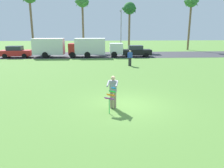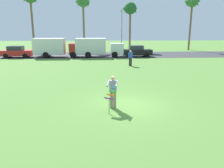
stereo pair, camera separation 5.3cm
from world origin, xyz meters
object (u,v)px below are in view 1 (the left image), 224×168
Objects in this scene: palm_tree_right_near at (82,4)px; palm_tree_far_left at (191,4)px; parked_car_black at (136,51)px; person_walker_near at (130,57)px; parked_truck_red_cab at (55,47)px; person_kite_flyer at (113,91)px; kite_held at (111,96)px; streetlight_pole at (121,28)px; palm_tree_centre_far at (130,10)px; palm_tree_left_near at (30,0)px; parked_car_red at (16,52)px; parked_truck_white_box at (96,47)px.

palm_tree_right_near is 19.36m from palm_tree_far_left.
parked_car_black is 8.07m from person_walker_near.
parked_truck_red_cab is 25.39m from palm_tree_far_left.
person_kite_flyer reaches higher than parked_car_black.
kite_held is 29.14m from streetlight_pole.
streetlight_pole is (-1.64, -1.53, -2.99)m from palm_tree_centre_far.
person_walker_near is (14.87, -16.22, -7.63)m from palm_tree_left_near.
palm_tree_left_near is 23.29m from person_walker_near.
parked_car_black is 8.08m from streetlight_pole.
palm_tree_right_near is (3.37, 9.79, 6.69)m from parked_truck_red_cab.
parked_car_red is at bearing 152.38° from person_walker_near.
person_walker_near is (2.81, 13.71, 0.08)m from kite_held.
palm_tree_left_near reaches higher than parked_truck_white_box.
palm_tree_centre_far reaches higher than streetlight_pole.
kite_held is at bearing -83.83° from palm_tree_right_near.
palm_tree_right_near reaches higher than streetlight_pole.
person_kite_flyer is 22.03m from parked_truck_red_cab.
palm_tree_centre_far is 1.20× the size of streetlight_pole.
person_kite_flyer is 0.26× the size of parked_truck_white_box.
parked_truck_red_cab is at bearing -158.12° from palm_tree_far_left.
parked_car_red is 0.60× the size of streetlight_pole.
palm_tree_right_near is at bearing 9.14° from palm_tree_left_near.
parked_truck_red_cab is at bearing 107.42° from kite_held.
parked_car_black is 20.35m from palm_tree_left_near.
palm_tree_right_near reaches higher than kite_held.
palm_tree_left_near is at bearing -170.86° from palm_tree_right_near.
kite_held is at bearing -99.14° from palm_tree_centre_far.
person_walker_near is at bearing -39.28° from parked_truck_red_cab.
person_kite_flyer is at bearing -86.88° from parked_truck_white_box.
person_walker_near is (2.66, 13.08, -0.02)m from person_kite_flyer.
person_kite_flyer is at bearing -102.44° from parked_car_black.
kite_held is 13.99m from person_walker_near.
palm_tree_centre_far is 11.15m from palm_tree_far_left.
palm_tree_left_near reaches higher than parked_car_black.
parked_truck_red_cab is at bearing 180.00° from parked_car_black.
streetlight_pole is (3.09, 28.17, 3.05)m from person_kite_flyer.
streetlight_pole is (15.39, 7.25, 3.22)m from parked_car_red.
parked_car_red is 17.31m from streetlight_pole.
palm_tree_left_near reaches higher than palm_tree_right_near.
parked_car_red is at bearing -152.70° from palm_tree_centre_far.
person_kite_flyer is at bearing -83.43° from palm_tree_right_near.
palm_tree_right_near is 8.20m from streetlight_pole.
parked_truck_white_box is at bearing -37.16° from palm_tree_left_near.
palm_tree_far_left is (19.35, -0.66, 0.05)m from palm_tree_right_near.
palm_tree_centre_far is at bearing 43.11° from streetlight_pole.
palm_tree_far_left reaches higher than parked_car_black.
palm_tree_left_near is at bearing 112.62° from person_kite_flyer.
palm_tree_far_left reaches higher than person_kite_flyer.
parked_car_black is 14.69m from palm_tree_right_near.
person_kite_flyer is at bearing -67.38° from palm_tree_left_near.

